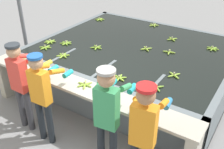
{
  "coord_description": "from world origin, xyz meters",
  "views": [
    {
      "loc": [
        2.53,
        -2.64,
        3.28
      ],
      "look_at": [
        0.0,
        1.23,
        0.63
      ],
      "focal_mm": 42.0,
      "sensor_mm": 36.0,
      "label": 1
    }
  ],
  "objects_px": {
    "banana_bunch_floating_9": "(154,25)",
    "banana_bunch_floating_10": "(156,87)",
    "banana_bunch_floating_0": "(63,56)",
    "banana_bunch_floating_11": "(174,75)",
    "worker_0": "(21,79)",
    "banana_bunch_ledge_1": "(26,61)",
    "banana_bunch_floating_4": "(96,47)",
    "banana_bunch_ledge_0": "(85,84)",
    "banana_bunch_floating_1": "(169,52)",
    "banana_bunch_floating_2": "(212,49)",
    "banana_bunch_floating_5": "(50,42)",
    "banana_bunch_floating_3": "(100,19)",
    "banana_bunch_floating_7": "(119,78)",
    "banana_bunch_floating_8": "(172,39)",
    "worker_1": "(42,91)",
    "worker_2": "(108,112)",
    "worker_3": "(144,130)",
    "support_post_left": "(19,6)",
    "banana_bunch_floating_13": "(45,47)",
    "knife_0": "(12,61)",
    "banana_bunch_floating_6": "(66,43)",
    "banana_bunch_floating_12": "(146,49)"
  },
  "relations": [
    {
      "from": "worker_0",
      "to": "banana_bunch_floating_10",
      "type": "xyz_separation_m",
      "value": [
        1.97,
        1.17,
        -0.1
      ]
    },
    {
      "from": "banana_bunch_floating_10",
      "to": "banana_bunch_ledge_1",
      "type": "xyz_separation_m",
      "value": [
        -2.59,
        -0.54,
        0.0
      ]
    },
    {
      "from": "banana_bunch_floating_0",
      "to": "banana_bunch_floating_13",
      "type": "relative_size",
      "value": 1.0
    },
    {
      "from": "banana_bunch_floating_7",
      "to": "banana_bunch_floating_13",
      "type": "bearing_deg",
      "value": 173.63
    },
    {
      "from": "knife_0",
      "to": "banana_bunch_floating_8",
      "type": "bearing_deg",
      "value": 51.3
    },
    {
      "from": "banana_bunch_floating_3",
      "to": "banana_bunch_floating_11",
      "type": "bearing_deg",
      "value": -32.11
    },
    {
      "from": "banana_bunch_floating_0",
      "to": "banana_bunch_floating_3",
      "type": "height_order",
      "value": "same"
    },
    {
      "from": "banana_bunch_floating_13",
      "to": "banana_bunch_ledge_0",
      "type": "xyz_separation_m",
      "value": [
        1.71,
        -0.74,
        0.0
      ]
    },
    {
      "from": "banana_bunch_floating_7",
      "to": "support_post_left",
      "type": "xyz_separation_m",
      "value": [
        -3.18,
        0.58,
        0.69
      ]
    },
    {
      "from": "knife_0",
      "to": "banana_bunch_floating_2",
      "type": "bearing_deg",
      "value": 40.94
    },
    {
      "from": "knife_0",
      "to": "support_post_left",
      "type": "xyz_separation_m",
      "value": [
        -1.0,
        1.18,
        0.69
      ]
    },
    {
      "from": "banana_bunch_floating_11",
      "to": "banana_bunch_floating_13",
      "type": "distance_m",
      "value": 2.89
    },
    {
      "from": "banana_bunch_floating_7",
      "to": "banana_bunch_floating_10",
      "type": "distance_m",
      "value": 0.69
    },
    {
      "from": "banana_bunch_floating_4",
      "to": "banana_bunch_floating_11",
      "type": "distance_m",
      "value": 1.92
    },
    {
      "from": "banana_bunch_floating_4",
      "to": "banana_bunch_floating_11",
      "type": "height_order",
      "value": "same"
    },
    {
      "from": "banana_bunch_floating_2",
      "to": "banana_bunch_floating_6",
      "type": "xyz_separation_m",
      "value": [
        -2.91,
        -1.53,
        0.0
      ]
    },
    {
      "from": "banana_bunch_floating_5",
      "to": "banana_bunch_floating_11",
      "type": "relative_size",
      "value": 1.09
    },
    {
      "from": "banana_bunch_floating_2",
      "to": "banana_bunch_floating_11",
      "type": "distance_m",
      "value": 1.6
    },
    {
      "from": "banana_bunch_floating_8",
      "to": "banana_bunch_floating_10",
      "type": "relative_size",
      "value": 1.04
    },
    {
      "from": "banana_bunch_floating_2",
      "to": "banana_bunch_ledge_1",
      "type": "distance_m",
      "value": 3.98
    },
    {
      "from": "banana_bunch_ledge_0",
      "to": "banana_bunch_floating_1",
      "type": "bearing_deg",
      "value": 71.15
    },
    {
      "from": "banana_bunch_floating_2",
      "to": "banana_bunch_floating_3",
      "type": "relative_size",
      "value": 1.0
    },
    {
      "from": "banana_bunch_floating_9",
      "to": "banana_bunch_floating_10",
      "type": "xyz_separation_m",
      "value": [
        1.39,
        -2.83,
        0.0
      ]
    },
    {
      "from": "worker_3",
      "to": "support_post_left",
      "type": "distance_m",
      "value": 4.6
    },
    {
      "from": "worker_3",
      "to": "banana_bunch_floating_4",
      "type": "relative_size",
      "value": 6.23
    },
    {
      "from": "banana_bunch_ledge_0",
      "to": "banana_bunch_ledge_1",
      "type": "relative_size",
      "value": 1.02
    },
    {
      "from": "banana_bunch_floating_1",
      "to": "banana_bunch_floating_11",
      "type": "distance_m",
      "value": 1.0
    },
    {
      "from": "banana_bunch_floating_8",
      "to": "knife_0",
      "type": "distance_m",
      "value": 3.63
    },
    {
      "from": "banana_bunch_floating_2",
      "to": "banana_bunch_floating_5",
      "type": "distance_m",
      "value": 3.68
    },
    {
      "from": "banana_bunch_floating_0",
      "to": "banana_bunch_floating_5",
      "type": "distance_m",
      "value": 0.86
    },
    {
      "from": "banana_bunch_floating_6",
      "to": "banana_bunch_floating_3",
      "type": "bearing_deg",
      "value": 101.01
    },
    {
      "from": "banana_bunch_floating_10",
      "to": "banana_bunch_floating_8",
      "type": "bearing_deg",
      "value": 105.29
    },
    {
      "from": "banana_bunch_floating_8",
      "to": "banana_bunch_floating_13",
      "type": "distance_m",
      "value": 2.96
    },
    {
      "from": "worker_2",
      "to": "banana_bunch_floating_7",
      "type": "distance_m",
      "value": 1.22
    },
    {
      "from": "banana_bunch_floating_7",
      "to": "worker_0",
      "type": "bearing_deg",
      "value": -139.58
    },
    {
      "from": "banana_bunch_floating_7",
      "to": "worker_1",
      "type": "bearing_deg",
      "value": -122.84
    },
    {
      "from": "banana_bunch_floating_12",
      "to": "banana_bunch_ledge_1",
      "type": "bearing_deg",
      "value": -133.04
    },
    {
      "from": "banana_bunch_floating_6",
      "to": "banana_bunch_floating_10",
      "type": "relative_size",
      "value": 1.21
    },
    {
      "from": "worker_0",
      "to": "banana_bunch_floating_8",
      "type": "height_order",
      "value": "worker_0"
    },
    {
      "from": "banana_bunch_floating_4",
      "to": "worker_2",
      "type": "bearing_deg",
      "value": -50.31
    },
    {
      "from": "banana_bunch_floating_7",
      "to": "banana_bunch_floating_9",
      "type": "height_order",
      "value": "same"
    },
    {
      "from": "banana_bunch_floating_3",
      "to": "banana_bunch_ledge_0",
      "type": "distance_m",
      "value": 3.54
    },
    {
      "from": "worker_0",
      "to": "banana_bunch_ledge_1",
      "type": "relative_size",
      "value": 6.06
    },
    {
      "from": "banana_bunch_floating_10",
      "to": "banana_bunch_ledge_1",
      "type": "bearing_deg",
      "value": -168.14
    },
    {
      "from": "worker_1",
      "to": "banana_bunch_floating_2",
      "type": "distance_m",
      "value": 3.78
    },
    {
      "from": "banana_bunch_floating_0",
      "to": "banana_bunch_floating_11",
      "type": "bearing_deg",
      "value": 12.34
    },
    {
      "from": "worker_1",
      "to": "banana_bunch_floating_0",
      "type": "distance_m",
      "value": 1.47
    },
    {
      "from": "banana_bunch_floating_3",
      "to": "banana_bunch_ledge_1",
      "type": "bearing_deg",
      "value": -83.98
    },
    {
      "from": "banana_bunch_floating_3",
      "to": "banana_bunch_floating_7",
      "type": "bearing_deg",
      "value": -48.56
    },
    {
      "from": "banana_bunch_floating_9",
      "to": "banana_bunch_floating_3",
      "type": "bearing_deg",
      "value": -165.23
    }
  ]
}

